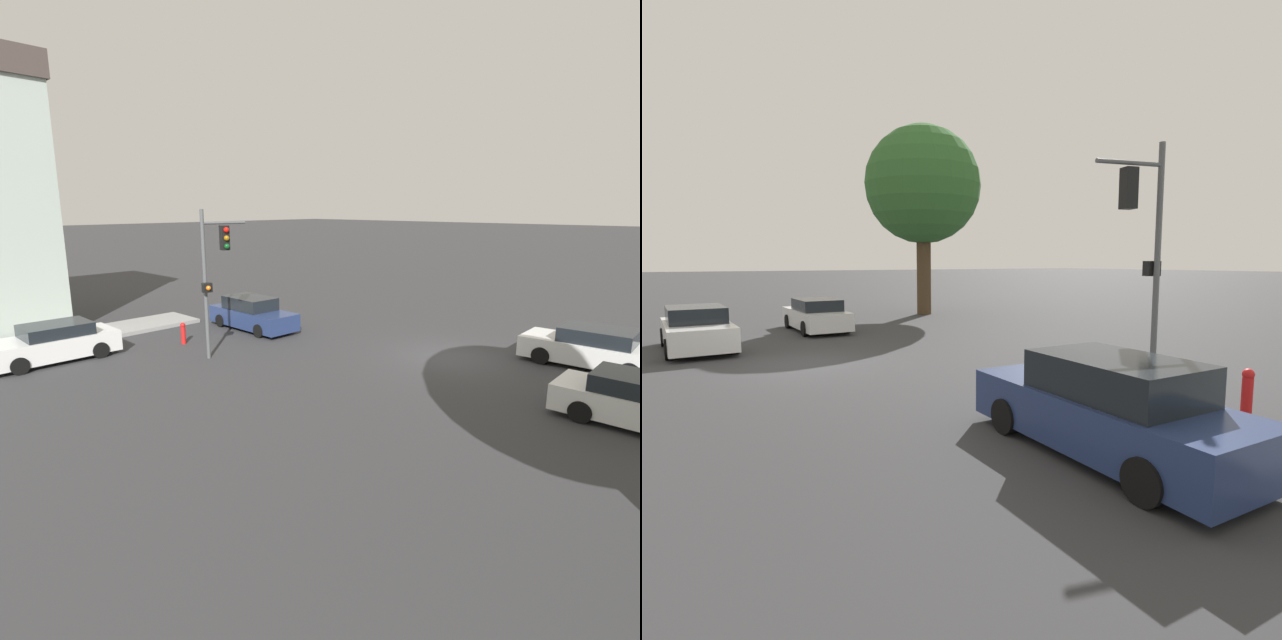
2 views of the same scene
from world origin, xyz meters
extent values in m
plane|color=#333335|center=(0.00, 0.00, 0.00)|extent=(300.00, 300.00, 0.00)
cylinder|color=#4C3823|center=(-10.61, 9.10, 2.34)|extent=(0.79, 0.79, 4.68)
sphere|color=#33662D|center=(-10.61, 9.10, 7.04)|extent=(6.29, 6.29, 6.29)
cylinder|color=#515456|center=(6.63, 6.42, 2.79)|extent=(0.14, 0.14, 5.58)
cylinder|color=#515456|center=(6.43, 5.61, 5.08)|extent=(0.50, 1.65, 0.10)
cube|color=black|center=(6.43, 5.61, 4.53)|extent=(0.36, 0.36, 0.90)
sphere|color=red|center=(6.24, 5.65, 4.83)|extent=(0.20, 0.20, 0.20)
sphere|color=#99660F|center=(6.24, 5.65, 4.53)|extent=(0.20, 0.20, 0.20)
sphere|color=#0F511E|center=(6.24, 5.65, 4.23)|extent=(0.20, 0.20, 0.20)
cube|color=black|center=(6.45, 6.47, 2.75)|extent=(0.30, 0.39, 0.35)
sphere|color=orange|center=(6.32, 6.50, 2.75)|extent=(0.18, 0.18, 0.18)
cube|color=navy|center=(9.01, 2.28, 0.56)|extent=(4.75, 1.84, 0.78)
cube|color=black|center=(9.20, 2.28, 1.23)|extent=(2.48, 1.58, 0.58)
cylinder|color=black|center=(7.53, 1.51, 0.30)|extent=(0.61, 0.23, 0.61)
cylinder|color=black|center=(7.57, 3.13, 0.30)|extent=(0.61, 0.23, 0.61)
cylinder|color=black|center=(10.45, 1.44, 0.30)|extent=(0.61, 0.23, 0.61)
cylinder|color=black|center=(10.49, 3.06, 0.30)|extent=(0.61, 0.23, 0.61)
cube|color=silver|center=(-4.29, -2.46, 0.55)|extent=(4.65, 2.07, 0.75)
cube|color=black|center=(-4.47, -2.47, 1.18)|extent=(2.44, 1.77, 0.51)
cylinder|color=black|center=(-2.89, -1.51, 0.32)|extent=(0.64, 0.24, 0.64)
cylinder|color=black|center=(-2.83, -3.32, 0.32)|extent=(0.64, 0.24, 0.64)
cylinder|color=black|center=(-5.74, -1.60, 0.32)|extent=(0.64, 0.24, 0.64)
cylinder|color=black|center=(-5.68, -3.41, 0.32)|extent=(0.64, 0.24, 0.64)
cube|color=silver|center=(-6.95, 2.15, 0.53)|extent=(4.58, 1.82, 0.72)
cube|color=black|center=(-6.77, 2.15, 1.12)|extent=(2.39, 1.59, 0.47)
cylinder|color=black|center=(-8.36, 1.30, 0.30)|extent=(0.61, 0.23, 0.61)
cylinder|color=black|center=(-8.37, 2.96, 0.30)|extent=(0.61, 0.23, 0.61)
cylinder|color=black|center=(-5.53, 1.33, 0.30)|extent=(0.61, 0.23, 0.61)
cylinder|color=black|center=(-5.54, 2.99, 0.30)|extent=(0.61, 0.23, 0.61)
cylinder|color=red|center=(9.11, 5.97, 0.38)|extent=(0.20, 0.20, 0.75)
sphere|color=red|center=(9.11, 5.97, 0.81)|extent=(0.22, 0.22, 0.22)
camera|label=1|loc=(-8.95, 16.88, 5.68)|focal=28.00mm
camera|label=2|loc=(14.19, -3.38, 2.92)|focal=28.00mm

